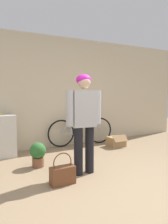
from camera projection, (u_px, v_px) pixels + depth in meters
name	position (u px, v px, depth m)	size (l,w,h in m)	color
ground_plane	(129.00, 195.00, 2.80)	(14.00, 14.00, 0.00)	#937A5B
wall_back	(50.00, 92.00, 5.11)	(8.00, 0.07, 2.60)	beige
person	(84.00, 116.00, 3.45)	(0.61, 0.25, 1.59)	black
bicycle	(81.00, 131.00, 5.35)	(1.67, 0.46, 0.73)	black
handbag	(63.00, 174.00, 3.11)	(0.36, 0.16, 0.46)	brown
cardboard_box	(116.00, 141.00, 5.25)	(0.39, 0.38, 0.29)	#A87F51
potted_plant	(38.00, 153.00, 3.82)	(0.28, 0.28, 0.43)	brown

